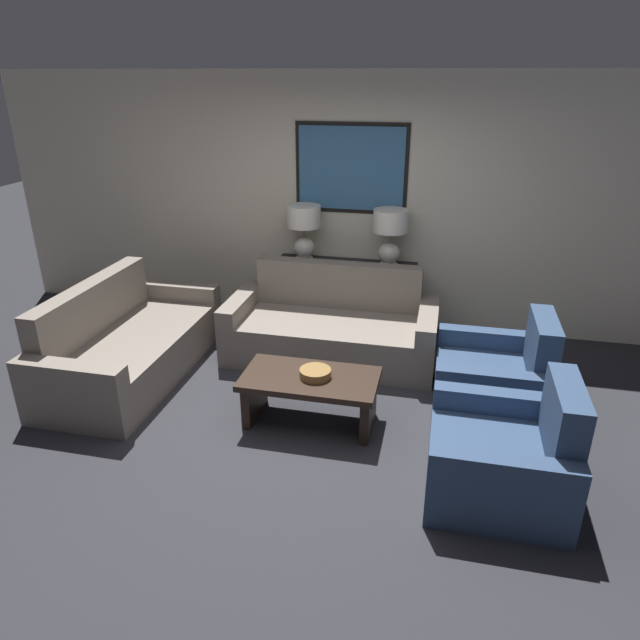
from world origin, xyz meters
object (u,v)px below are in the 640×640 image
(table_lamp_left, at_px, (304,226))
(couch_by_side, at_px, (128,346))
(console_table, at_px, (345,295))
(armchair_near_camera, at_px, (505,458))
(table_lamp_right, at_px, (390,231))
(coffee_table, at_px, (310,389))
(couch_by_back_wall, at_px, (332,329))
(armchair_near_back_wall, at_px, (496,380))
(decorative_bowl, at_px, (315,373))

(table_lamp_left, height_order, couch_by_side, table_lamp_left)
(console_table, xyz_separation_m, armchair_near_camera, (1.53, -2.46, -0.10))
(table_lamp_right, bearing_deg, table_lamp_left, 180.00)
(console_table, distance_m, coffee_table, 1.93)
(couch_by_back_wall, distance_m, couch_by_side, 1.94)
(console_table, bearing_deg, armchair_near_camera, -58.13)
(console_table, relative_size, couch_by_side, 0.74)
(table_lamp_right, xyz_separation_m, coffee_table, (-0.38, -1.92, -0.82))
(armchair_near_back_wall, bearing_deg, coffee_table, -159.85)
(table_lamp_right, height_order, armchair_near_camera, table_lamp_right)
(couch_by_back_wall, height_order, couch_by_side, same)
(table_lamp_left, xyz_separation_m, coffee_table, (0.53, -1.92, -0.82))
(table_lamp_left, xyz_separation_m, decorative_bowl, (0.57, -1.92, -0.67))
(console_table, distance_m, couch_by_back_wall, 0.71)
(table_lamp_left, distance_m, couch_by_back_wall, 1.19)
(table_lamp_left, relative_size, table_lamp_right, 1.00)
(couch_by_back_wall, distance_m, coffee_table, 1.22)
(table_lamp_right, distance_m, coffee_table, 2.13)
(table_lamp_left, xyz_separation_m, couch_by_side, (-1.31, -1.49, -0.84))
(armchair_near_camera, bearing_deg, decorative_bowl, 159.24)
(couch_by_back_wall, relative_size, armchair_near_camera, 2.21)
(decorative_bowl, bearing_deg, coffee_table, -177.51)
(coffee_table, distance_m, decorative_bowl, 0.15)
(table_lamp_right, height_order, decorative_bowl, table_lamp_right)
(couch_by_side, xyz_separation_m, armchair_near_back_wall, (3.30, 0.10, -0.01))
(table_lamp_left, bearing_deg, coffee_table, -74.61)
(console_table, distance_m, table_lamp_left, 0.88)
(table_lamp_left, bearing_deg, armchair_near_camera, -51.08)
(table_lamp_left, xyz_separation_m, armchair_near_back_wall, (1.98, -1.39, -0.85))
(armchair_near_camera, bearing_deg, console_table, 121.87)
(console_table, height_order, armchair_near_back_wall, armchair_near_back_wall)
(table_lamp_right, relative_size, decorative_bowl, 2.39)
(console_table, height_order, couch_by_back_wall, couch_by_back_wall)
(table_lamp_left, xyz_separation_m, couch_by_back_wall, (0.46, -0.71, -0.84))
(table_lamp_right, bearing_deg, armchair_near_back_wall, -52.37)
(couch_by_side, xyz_separation_m, armchair_near_camera, (3.30, -0.97, -0.01))
(console_table, distance_m, table_lamp_right, 0.88)
(table_lamp_left, relative_size, coffee_table, 0.55)
(couch_by_side, bearing_deg, coffee_table, -13.25)
(armchair_near_camera, bearing_deg, coffee_table, 159.85)
(couch_by_back_wall, xyz_separation_m, coffee_table, (0.07, -1.22, 0.02))
(table_lamp_right, bearing_deg, console_table, 180.00)
(console_table, xyz_separation_m, couch_by_back_wall, (0.00, -0.71, -0.09))
(console_table, relative_size, table_lamp_left, 2.53)
(couch_by_back_wall, distance_m, decorative_bowl, 1.23)
(coffee_table, xyz_separation_m, armchair_near_back_wall, (1.45, 0.53, -0.03))
(couch_by_side, xyz_separation_m, decorative_bowl, (1.89, -0.43, 0.17))
(table_lamp_left, distance_m, armchair_near_camera, 3.27)
(table_lamp_right, bearing_deg, couch_by_side, -146.20)
(couch_by_side, height_order, armchair_near_back_wall, couch_by_side)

